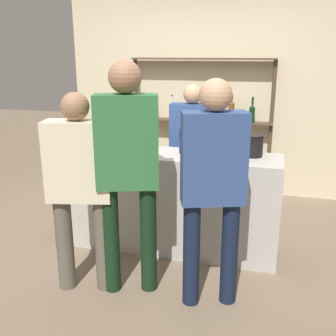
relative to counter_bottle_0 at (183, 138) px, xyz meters
name	(u,v)px	position (x,y,z in m)	size (l,w,h in m)	color
ground_plane	(168,246)	(-0.13, -0.04, -1.10)	(16.00, 16.00, 0.00)	#7A6651
bar_counter	(168,201)	(-0.13, -0.04, -0.62)	(2.09, 0.52, 0.96)	#B7B2AD
back_wall	(204,88)	(-0.13, 1.82, 0.30)	(3.69, 0.12, 2.80)	beige
back_shelf	(201,107)	(-0.13, 1.64, 0.07)	(1.86, 0.18, 1.79)	#4C3828
counter_bottle_0	(183,138)	(0.00, 0.00, 0.00)	(0.07, 0.07, 0.37)	#0F1956
counter_bottle_1	(82,134)	(-1.06, 0.07, -0.03)	(0.07, 0.07, 0.30)	black
counter_bottle_2	(129,133)	(-0.57, 0.11, 0.00)	(0.08, 0.08, 0.36)	brown
counter_bottle_3	(109,139)	(-0.68, -0.12, -0.02)	(0.07, 0.07, 0.34)	black
wine_glass	(95,138)	(-0.83, -0.12, -0.02)	(0.08, 0.08, 0.16)	silver
ice_bucket	(252,145)	(0.63, 0.06, -0.04)	(0.20, 0.20, 0.20)	black
cork_jar	(109,141)	(-0.73, -0.02, -0.06)	(0.11, 0.11, 0.16)	silver
customer_center	(128,163)	(-0.23, -0.83, -0.02)	(0.50, 0.33, 1.81)	black
server_behind_counter	(192,145)	(-0.04, 0.61, -0.21)	(0.47, 0.22, 1.54)	#121C33
customer_left	(80,181)	(-0.60, -0.90, -0.18)	(0.52, 0.32, 1.59)	#575347
customer_right	(213,179)	(0.41, -0.84, -0.10)	(0.49, 0.33, 1.70)	#121C33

